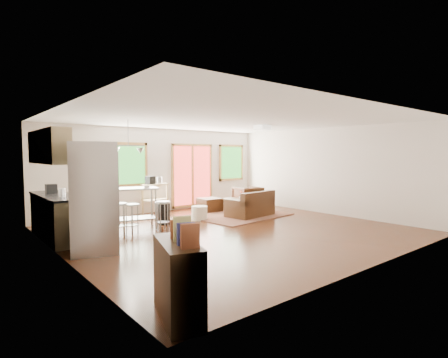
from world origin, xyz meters
TOP-DOWN VIEW (x-y plane):
  - floor at (0.00, 0.00)m, footprint 7.50×7.00m
  - ceiling at (0.00, 0.00)m, footprint 7.50×7.00m
  - back_wall at (0.00, 3.51)m, footprint 7.50×0.02m
  - left_wall at (-3.76, 0.00)m, footprint 0.02×7.00m
  - right_wall at (3.76, 0.00)m, footprint 0.02×7.00m
  - front_wall at (0.00, -3.51)m, footprint 7.50×0.02m
  - window_left at (-1.00, 3.46)m, footprint 1.10×0.05m
  - french_doors at (1.20, 3.46)m, footprint 1.60×0.05m
  - window_right at (2.90, 3.46)m, footprint 1.10×0.05m
  - rug at (1.42, 1.38)m, footprint 2.92×2.37m
  - loveseat at (1.59, 1.02)m, footprint 1.48×0.97m
  - coffee_table at (1.93, 1.80)m, footprint 1.19×0.85m
  - armchair at (2.54, 2.20)m, footprint 0.90×0.86m
  - ottoman at (1.20, 2.51)m, footprint 0.66×0.66m
  - pouf at (0.14, 1.55)m, footprint 0.48×0.48m
  - vase at (1.88, 1.75)m, footprint 0.19×0.20m
  - cabinets at (-3.49, 1.70)m, footprint 0.64×2.24m
  - refrigerator at (-3.16, 0.15)m, footprint 1.01×1.00m
  - island at (-2.01, 1.60)m, footprint 1.69×1.04m
  - cup at (-1.52, 1.36)m, footprint 0.16×0.14m
  - bar_stool_a at (-2.30, 1.13)m, footprint 0.42×0.42m
  - bar_stool_b at (-2.03, 1.08)m, footprint 0.41×0.41m
  - bar_stool_c at (-1.35, 0.92)m, footprint 0.37×0.37m
  - trash_can at (-0.91, 1.62)m, footprint 0.35×0.35m
  - kitchen_cart at (-0.33, 3.25)m, footprint 0.86×0.69m
  - bookshelf at (-3.35, -3.04)m, footprint 0.65×1.02m
  - ceiling_flush at (1.60, 0.60)m, footprint 0.35×0.35m
  - pendant_light at (-1.90, 1.50)m, footprint 0.80×0.18m

SIDE VIEW (x-z plane):
  - floor at x=0.00m, z-range -0.02..0.00m
  - rug at x=1.42m, z-range 0.00..0.03m
  - pouf at x=0.14m, z-range 0.00..0.38m
  - ottoman at x=1.20m, z-range 0.00..0.42m
  - loveseat at x=1.59m, z-range -0.08..0.66m
  - trash_can at x=-0.91m, z-range 0.00..0.59m
  - coffee_table at x=1.93m, z-range 0.16..0.59m
  - armchair at x=2.54m, z-range 0.00..0.81m
  - bookshelf at x=-3.35m, z-range -0.12..1.00m
  - vase at x=1.88m, z-range 0.36..0.64m
  - bar_stool_b at x=-2.03m, z-range 0.17..0.85m
  - bar_stool_c at x=-1.35m, z-range 0.17..0.88m
  - bar_stool_a at x=-2.30m, z-range 0.18..0.90m
  - island at x=-2.01m, z-range 0.19..1.19m
  - kitchen_cart at x=-0.33m, z-range 0.21..1.36m
  - cabinets at x=-3.49m, z-range -0.22..2.08m
  - refrigerator at x=-3.16m, z-range 0.00..2.02m
  - cup at x=-1.52m, z-range 0.95..1.08m
  - french_doors at x=1.20m, z-range 0.05..2.15m
  - back_wall at x=0.00m, z-range 0.00..2.60m
  - left_wall at x=-3.76m, z-range 0.00..2.60m
  - right_wall at x=3.76m, z-range 0.00..2.60m
  - front_wall at x=0.00m, z-range 0.00..2.60m
  - window_left at x=-1.00m, z-range 0.85..2.15m
  - window_right at x=2.90m, z-range 0.85..2.15m
  - pendant_light at x=-1.90m, z-range 1.50..2.29m
  - ceiling_flush at x=1.60m, z-range 2.47..2.59m
  - ceiling at x=0.00m, z-range 2.60..2.62m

